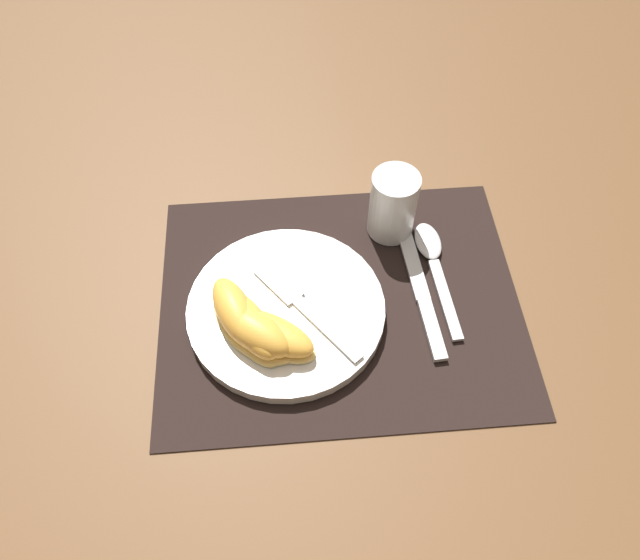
{
  "coord_description": "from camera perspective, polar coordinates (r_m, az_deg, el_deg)",
  "views": [
    {
      "loc": [
        -0.06,
        -0.42,
        0.66
      ],
      "look_at": [
        -0.02,
        0.02,
        0.02
      ],
      "focal_mm": 35.0,
      "sensor_mm": 36.0,
      "label": 1
    }
  ],
  "objects": [
    {
      "name": "citrus_wedge_0",
      "position": [
        0.74,
        -7.78,
        -2.94
      ],
      "size": [
        0.08,
        0.11,
        0.04
      ],
      "color": "#F4DB84",
      "rests_on": "plate"
    },
    {
      "name": "fork",
      "position": [
        0.76,
        -1.8,
        -2.18
      ],
      "size": [
        0.12,
        0.15,
        0.0
      ],
      "color": "silver",
      "rests_on": "plate"
    },
    {
      "name": "placemat",
      "position": [
        0.79,
        1.84,
        -1.92
      ],
      "size": [
        0.45,
        0.36,
        0.0
      ],
      "color": "black",
      "rests_on": "ground_plane"
    },
    {
      "name": "knife",
      "position": [
        0.8,
        9.18,
        -0.89
      ],
      "size": [
        0.03,
        0.21,
        0.01
      ],
      "color": "silver",
      "rests_on": "placemat"
    },
    {
      "name": "spoon",
      "position": [
        0.83,
        10.24,
        2.18
      ],
      "size": [
        0.04,
        0.18,
        0.01
      ],
      "color": "silver",
      "rests_on": "placemat"
    },
    {
      "name": "plate",
      "position": [
        0.77,
        -3.11,
        -2.73
      ],
      "size": [
        0.24,
        0.24,
        0.02
      ],
      "color": "white",
      "rests_on": "placemat"
    },
    {
      "name": "citrus_wedge_3",
      "position": [
        0.73,
        -4.62,
        -4.9
      ],
      "size": [
        0.13,
        0.1,
        0.03
      ],
      "color": "#F4DB84",
      "rests_on": "plate"
    },
    {
      "name": "ground_plane",
      "position": [
        0.79,
        1.83,
        -2.0
      ],
      "size": [
        3.0,
        3.0,
        0.0
      ],
      "primitive_type": "plane",
      "color": "brown"
    },
    {
      "name": "citrus_wedge_2",
      "position": [
        0.72,
        -5.9,
        -4.83
      ],
      "size": [
        0.11,
        0.1,
        0.04
      ],
      "color": "#F4DB84",
      "rests_on": "plate"
    },
    {
      "name": "juice_glass",
      "position": [
        0.83,
        6.65,
        6.58
      ],
      "size": [
        0.06,
        0.06,
        0.1
      ],
      "color": "silver",
      "rests_on": "placemat"
    },
    {
      "name": "citrus_wedge_1",
      "position": [
        0.73,
        -6.53,
        -4.09
      ],
      "size": [
        0.1,
        0.12,
        0.04
      ],
      "color": "#F4DB84",
      "rests_on": "plate"
    }
  ]
}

